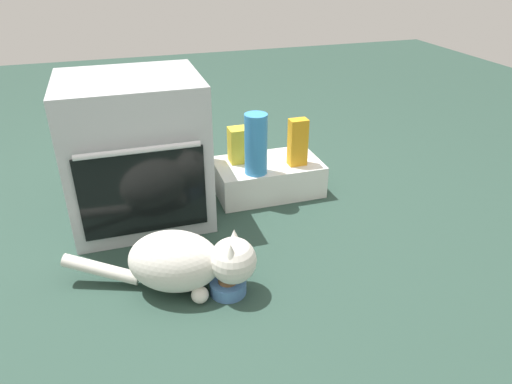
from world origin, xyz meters
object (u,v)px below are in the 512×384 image
(food_bowl, at_px, (228,285))
(snack_bag, at_px, (241,145))
(juice_carton, at_px, (298,142))
(water_bottle, at_px, (256,144))
(pantry_cabinet, at_px, (268,177))
(oven, at_px, (137,151))
(cat, at_px, (186,261))

(food_bowl, distance_m, snack_bag, 0.86)
(juice_carton, bearing_deg, water_bottle, -172.28)
(pantry_cabinet, bearing_deg, juice_carton, -25.84)
(juice_carton, distance_m, water_bottle, 0.23)
(food_bowl, xyz_separation_m, snack_bag, (0.27, 0.78, 0.23))
(snack_bag, bearing_deg, oven, -167.85)
(snack_bag, bearing_deg, food_bowl, -109.27)
(food_bowl, height_order, snack_bag, snack_bag)
(food_bowl, distance_m, cat, 0.18)
(food_bowl, xyz_separation_m, cat, (-0.14, 0.06, 0.10))
(pantry_cabinet, xyz_separation_m, juice_carton, (0.13, -0.07, 0.20))
(cat, height_order, water_bottle, water_bottle)
(pantry_cabinet, height_order, cat, cat)
(oven, relative_size, water_bottle, 2.24)
(pantry_cabinet, relative_size, water_bottle, 1.80)
(juice_carton, height_order, water_bottle, water_bottle)
(pantry_cabinet, distance_m, cat, 0.86)
(oven, relative_size, juice_carton, 2.80)
(water_bottle, bearing_deg, juice_carton, 7.72)
(cat, relative_size, snack_bag, 3.90)
(cat, bearing_deg, food_bowl, -0.00)
(oven, xyz_separation_m, water_bottle, (0.55, -0.04, -0.02))
(oven, xyz_separation_m, food_bowl, (0.24, -0.67, -0.30))
(oven, distance_m, water_bottle, 0.55)
(food_bowl, bearing_deg, cat, 157.36)
(cat, xyz_separation_m, snack_bag, (0.42, 0.72, 0.13))
(food_bowl, bearing_deg, oven, 109.87)
(oven, bearing_deg, pantry_cabinet, 4.55)
(snack_bag, distance_m, juice_carton, 0.29)
(water_bottle, bearing_deg, pantry_cabinet, 45.48)
(pantry_cabinet, bearing_deg, water_bottle, -134.52)
(oven, xyz_separation_m, snack_bag, (0.52, 0.11, -0.08))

